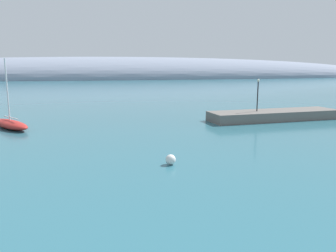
% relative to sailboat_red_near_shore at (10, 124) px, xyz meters
% --- Properties ---
extents(breakwater_rocks, '(19.58, 6.13, 1.34)m').
position_rel_sailboat_red_near_shore_xyz_m(breakwater_rocks, '(35.51, -0.95, 0.09)').
color(breakwater_rocks, '#66605B').
rests_on(breakwater_rocks, ground).
extents(distant_ridge, '(395.94, 61.80, 26.59)m').
position_rel_sailboat_red_near_shore_xyz_m(distant_ridge, '(27.23, 169.75, -0.58)').
color(distant_ridge, gray).
rests_on(distant_ridge, ground).
extents(sailboat_red_near_shore, '(6.66, 8.13, 8.55)m').
position_rel_sailboat_red_near_shore_xyz_m(sailboat_red_near_shore, '(0.00, 0.00, 0.00)').
color(sailboat_red_near_shore, red).
rests_on(sailboat_red_near_shore, water).
extents(mooring_buoy_white, '(0.82, 0.82, 0.82)m').
position_rel_sailboat_red_near_shore_xyz_m(mooring_buoy_white, '(16.03, -19.24, -0.17)').
color(mooring_buoy_white, silver).
rests_on(mooring_buoy_white, water).
extents(harbor_lamp_post, '(0.36, 0.36, 4.51)m').
position_rel_sailboat_red_near_shore_xyz_m(harbor_lamp_post, '(32.70, -1.09, 3.53)').
color(harbor_lamp_post, black).
rests_on(harbor_lamp_post, breakwater_rocks).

